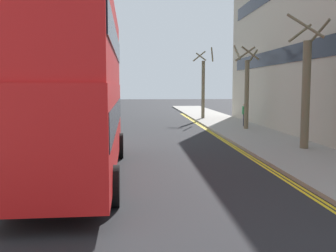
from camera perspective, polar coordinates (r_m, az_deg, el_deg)
The scene contains 8 objects.
sidewalk_right at distance 18.22m, azimuth 17.95°, elevation -3.69°, with size 4.00×80.00×0.14m, color gray.
kerb_line_outer at distance 15.66m, azimuth 13.58°, elevation -5.33°, with size 0.10×56.00×0.01m, color yellow.
kerb_line_inner at distance 15.61m, azimuth 13.02°, elevation -5.35°, with size 0.10×56.00×0.01m, color yellow.
double_decker_bus_away at distance 13.10m, azimuth -12.98°, elevation 5.85°, with size 2.98×10.86×5.64m.
pedestrian_far at distance 28.56m, azimuth 11.02°, elevation 1.67°, with size 0.34×0.22×1.62m.
street_tree_near at distance 18.99m, azimuth 19.32°, elevation 5.03°, with size 1.96×1.95×6.00m.
street_tree_mid at distance 26.79m, azimuth 11.28°, elevation 5.47°, with size 1.50×1.50×5.57m.
street_tree_far at distance 35.30m, azimuth 5.13°, elevation 5.90°, with size 1.91×1.90×6.17m.
Camera 1 is at (-0.38, -0.61, 2.98)m, focal length 42.17 mm.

